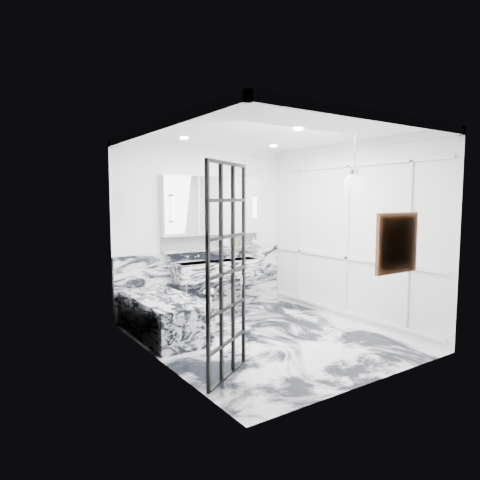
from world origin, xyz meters
TOP-DOWN VIEW (x-y plane):
  - floor at (0.00, 0.00)m, footprint 3.60×3.60m
  - ceiling at (0.00, 0.00)m, footprint 3.60×3.60m
  - wall_back at (0.00, 1.80)m, footprint 3.60×0.00m
  - wall_front at (0.00, -1.80)m, footprint 3.60×0.00m
  - wall_left at (-1.60, 0.00)m, footprint 0.00×3.60m
  - wall_right at (1.60, 0.00)m, footprint 0.00×3.60m
  - marble_clad_back at (0.00, 1.78)m, footprint 3.18×0.05m
  - marble_clad_left at (-1.59, 0.00)m, footprint 0.02×3.56m
  - panel_molding at (1.58, 0.00)m, footprint 0.03×3.40m
  - soap_bottle_a at (0.42, 1.71)m, footprint 0.12×0.12m
  - soap_bottle_b at (0.74, 1.71)m, footprint 0.08×0.08m
  - soap_bottle_c at (1.00, 1.71)m, footprint 0.11×0.11m
  - face_pot at (0.34, 1.71)m, footprint 0.14×0.14m
  - amber_bottle at (0.60, 1.71)m, footprint 0.04×0.04m
  - flower_vase at (-0.88, 0.09)m, footprint 0.08×0.08m
  - crittall_door at (-1.17, -0.82)m, footprint 0.77×0.50m
  - artwork at (0.41, -1.76)m, footprint 0.56×0.05m
  - pendant_light at (0.27, -1.26)m, footprint 0.24×0.24m
  - trough_sink at (0.15, 1.55)m, footprint 1.60×0.45m
  - ledge at (0.15, 1.72)m, footprint 1.90×0.14m
  - subway_tile at (0.15, 1.78)m, footprint 1.90×0.03m
  - mirror_cabinet at (0.15, 1.73)m, footprint 1.90×0.16m
  - sconce_left at (-0.67, 1.63)m, footprint 0.07×0.07m
  - sconce_right at (0.97, 1.63)m, footprint 0.07×0.07m
  - bathtub at (-1.18, 0.90)m, footprint 0.75×1.65m

SIDE VIEW (x-z plane):
  - floor at x=0.00m, z-range 0.00..0.00m
  - bathtub at x=-1.18m, z-range 0.00..0.55m
  - marble_clad_back at x=0.00m, z-range 0.00..1.05m
  - flower_vase at x=-0.88m, z-range 0.55..0.67m
  - trough_sink at x=0.15m, z-range 0.58..0.88m
  - ledge at x=0.15m, z-range 1.05..1.09m
  - amber_bottle at x=0.60m, z-range 1.09..1.19m
  - crittall_door at x=-1.17m, z-range 0.00..2.30m
  - soap_bottle_c at x=1.00m, z-range 1.09..1.22m
  - face_pot at x=0.34m, z-range 1.09..1.24m
  - soap_bottle_b at x=0.74m, z-range 1.09..1.25m
  - subway_tile at x=0.15m, z-range 1.09..1.32m
  - soap_bottle_a at x=0.42m, z-range 1.09..1.32m
  - panel_molding at x=1.58m, z-range 0.15..2.45m
  - marble_clad_left at x=-1.59m, z-range 0.00..2.68m
  - wall_back at x=0.00m, z-range -0.40..3.20m
  - wall_front at x=0.00m, z-range -0.40..3.20m
  - wall_left at x=-1.60m, z-range -0.40..3.20m
  - wall_right at x=1.60m, z-range -0.40..3.20m
  - artwork at x=0.41m, z-range 1.17..1.74m
  - sconce_left at x=-0.67m, z-range 1.58..1.98m
  - sconce_right at x=0.97m, z-range 1.58..1.98m
  - mirror_cabinet at x=0.15m, z-range 1.32..2.32m
  - pendant_light at x=0.27m, z-range 1.98..2.22m
  - ceiling at x=0.00m, z-range 2.80..2.80m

